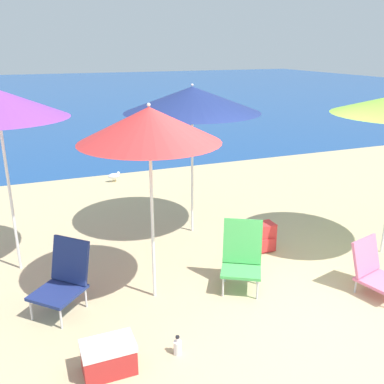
# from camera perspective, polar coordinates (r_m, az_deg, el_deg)

# --- Properties ---
(ground_plane) EXTENTS (60.00, 60.00, 0.00)m
(ground_plane) POSITION_cam_1_polar(r_m,az_deg,el_deg) (5.21, 13.29, -14.91)
(ground_plane) COLOR #C6B284
(sea_water) EXTENTS (60.00, 40.00, 0.01)m
(sea_water) POSITION_cam_1_polar(r_m,az_deg,el_deg) (29.86, -17.07, 12.65)
(sea_water) COLOR #19478C
(sea_water) RESTS_ON ground
(beach_umbrella_navy) EXTENTS (2.04, 2.04, 2.33)m
(beach_umbrella_navy) POSITION_cam_1_polar(r_m,az_deg,el_deg) (6.43, 0.03, 12.21)
(beach_umbrella_navy) COLOR white
(beach_umbrella_navy) RESTS_ON ground
(beach_umbrella_red) EXTENTS (1.54, 1.54, 2.30)m
(beach_umbrella_red) POSITION_cam_1_polar(r_m,az_deg,el_deg) (4.56, -5.72, 8.87)
(beach_umbrella_red) COLOR white
(beach_umbrella_red) RESTS_ON ground
(beach_chair_navy) EXTENTS (0.75, 0.76, 0.80)m
(beach_chair_navy) POSITION_cam_1_polar(r_m,az_deg,el_deg) (5.10, -16.71, -10.79)
(beach_chair_navy) COLOR silver
(beach_chair_navy) RESTS_ON ground
(beach_chair_pink) EXTENTS (0.59, 0.65, 0.64)m
(beach_chair_pink) POSITION_cam_1_polar(r_m,az_deg,el_deg) (5.70, 23.08, -9.43)
(beach_chair_pink) COLOR silver
(beach_chair_pink) RESTS_ON ground
(beach_chair_green) EXTENTS (0.66, 0.66, 0.84)m
(beach_chair_green) POSITION_cam_1_polar(r_m,az_deg,el_deg) (5.33, 6.66, -8.26)
(beach_chair_green) COLOR silver
(beach_chair_green) RESTS_ON ground
(backpack_red) EXTENTS (0.31, 0.27, 0.42)m
(backpack_red) POSITION_cam_1_polar(r_m,az_deg,el_deg) (6.37, 9.50, -5.93)
(backpack_red) COLOR red
(backpack_red) RESTS_ON ground
(water_bottle) EXTENTS (0.08, 0.08, 0.20)m
(water_bottle) POSITION_cam_1_polar(r_m,az_deg,el_deg) (4.43, -1.93, -19.94)
(water_bottle) COLOR silver
(water_bottle) RESTS_ON ground
(cooler_box) EXTENTS (0.49, 0.30, 0.31)m
(cooler_box) POSITION_cam_1_polar(r_m,az_deg,el_deg) (4.26, -11.05, -20.78)
(cooler_box) COLOR #B72828
(cooler_box) RESTS_ON ground
(seagull) EXTENTS (0.27, 0.11, 0.23)m
(seagull) POSITION_cam_1_polar(r_m,az_deg,el_deg) (9.57, -10.34, 2.13)
(seagull) COLOR gold
(seagull) RESTS_ON ground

